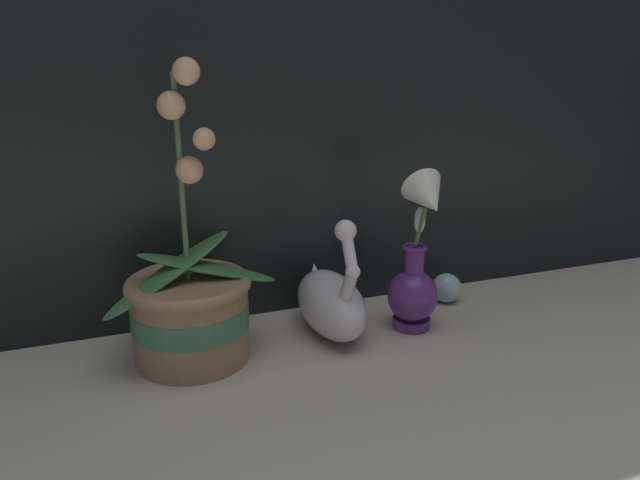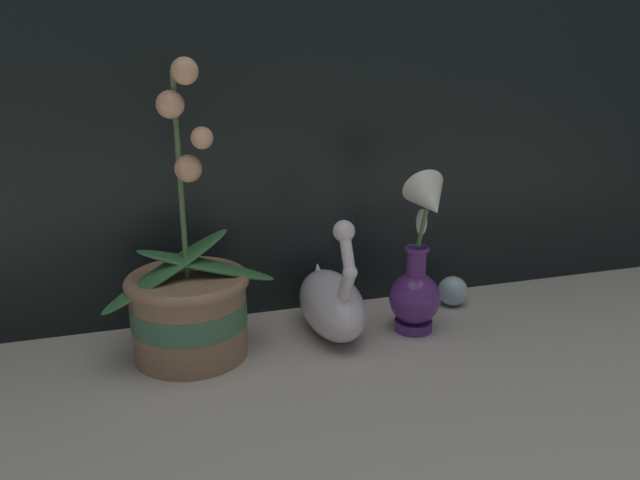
# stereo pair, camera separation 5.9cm
# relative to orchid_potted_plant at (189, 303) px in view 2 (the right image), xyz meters

# --- Properties ---
(ground_plane) EXTENTS (2.80, 2.80, 0.00)m
(ground_plane) POSITION_rel_orchid_potted_plant_xyz_m (0.22, -0.12, -0.09)
(ground_plane) COLOR #BCB2A3
(orchid_potted_plant) EXTENTS (0.27, 0.19, 0.45)m
(orchid_potted_plant) POSITION_rel_orchid_potted_plant_xyz_m (0.00, 0.00, 0.00)
(orchid_potted_plant) COLOR #9E7556
(orchid_potted_plant) RESTS_ON ground_plane
(swan_figurine) EXTENTS (0.10, 0.21, 0.21)m
(swan_figurine) POSITION_rel_orchid_potted_plant_xyz_m (0.23, 0.01, -0.03)
(swan_figurine) COLOR white
(swan_figurine) RESTS_ON ground_plane
(blue_vase) EXTENTS (0.09, 0.12, 0.28)m
(blue_vase) POSITION_rel_orchid_potted_plant_xyz_m (0.37, -0.03, 0.02)
(blue_vase) COLOR #602D7F
(blue_vase) RESTS_ON ground_plane
(glass_sphere) EXTENTS (0.06, 0.06, 0.06)m
(glass_sphere) POSITION_rel_orchid_potted_plant_xyz_m (0.48, 0.05, -0.06)
(glass_sphere) COLOR silver
(glass_sphere) RESTS_ON ground_plane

